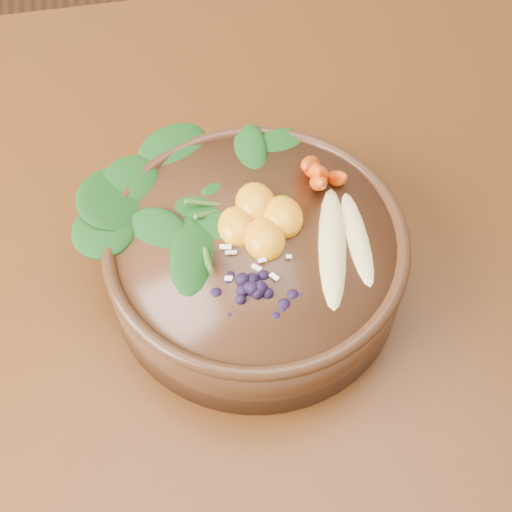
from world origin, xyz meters
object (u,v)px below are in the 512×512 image
banana_halves (346,233)px  mandarin_cluster (260,213)px  carrot_cluster (319,152)px  dining_table (353,240)px  stoneware_bowl (256,261)px  blueberry_pile (252,280)px  kale_heap (216,171)px

banana_halves → mandarin_cluster: 0.09m
carrot_cluster → mandarin_cluster: (-0.07, -0.05, -0.03)m
dining_table → stoneware_bowl: (-0.15, -0.10, 0.14)m
mandarin_cluster → blueberry_pile: bearing=-106.0°
stoneware_bowl → blueberry_pile: 0.09m
dining_table → mandarin_cluster: bearing=-150.6°
kale_heap → carrot_cluster: 0.11m
banana_halves → blueberry_pile: bearing=-141.5°
dining_table → carrot_cluster: carrot_cluster is taller
stoneware_bowl → carrot_cluster: size_ratio=3.62×
carrot_cluster → blueberry_pile: carrot_cluster is taller
kale_heap → carrot_cluster: carrot_cluster is taller
stoneware_bowl → mandarin_cluster: bearing=66.9°
kale_heap → banana_halves: kale_heap is taller
banana_halves → dining_table: bearing=79.8°
stoneware_bowl → dining_table: bearing=33.3°
dining_table → kale_heap: (-0.18, -0.02, 0.20)m
stoneware_bowl → carrot_cluster: (0.08, 0.07, 0.09)m
carrot_cluster → banana_halves: 0.09m
dining_table → stoneware_bowl: 0.23m
carrot_cluster → mandarin_cluster: size_ratio=0.87×
dining_table → blueberry_pile: blueberry_pile is taller
mandarin_cluster → carrot_cluster: bearing=33.4°
dining_table → carrot_cluster: 0.24m
stoneware_bowl → blueberry_pile: (-0.02, -0.06, 0.07)m
banana_halves → carrot_cluster: bearing=113.1°
kale_heap → banana_halves: size_ratio=1.21×
carrot_cluster → blueberry_pile: bearing=-109.5°
carrot_cluster → mandarin_cluster: carrot_cluster is taller
banana_halves → mandarin_cluster: bearing=170.3°
kale_heap → blueberry_pile: 0.14m
kale_heap → blueberry_pile: size_ratio=1.42×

